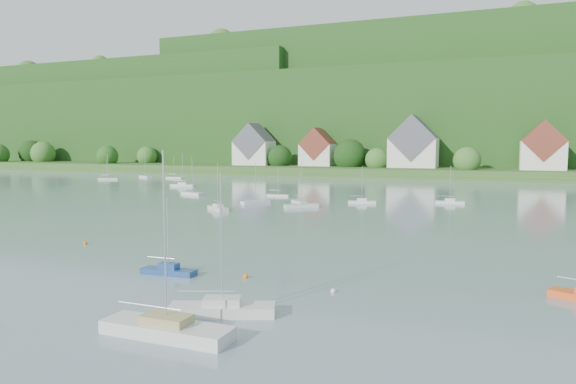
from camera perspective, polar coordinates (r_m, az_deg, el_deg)
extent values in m
cube|color=#2D4F1D|center=(199.42, 12.43, 2.35)|extent=(600.00, 60.00, 3.00)
cube|color=#174416|center=(273.61, 15.10, 6.91)|extent=(620.00, 160.00, 40.00)
cube|color=#174416|center=(315.07, -13.72, 7.42)|extent=(200.00, 120.00, 52.00)
cube|color=#174416|center=(268.02, 17.16, 8.61)|extent=(240.00, 130.00, 60.00)
sphere|color=#306726|center=(267.59, -24.93, 3.78)|extent=(11.19, 11.19, 11.19)
sphere|color=#306726|center=(234.79, -15.00, 3.75)|extent=(8.61, 8.61, 8.61)
sphere|color=#1F4A16|center=(233.51, -18.92, 3.68)|extent=(9.03, 9.03, 9.03)
sphere|color=#306726|center=(184.71, 9.55, 3.47)|extent=(8.19, 8.19, 8.19)
sphere|color=#306726|center=(201.26, -3.00, 3.51)|extent=(6.49, 6.49, 6.49)
sphere|color=#306726|center=(189.21, 26.22, 3.44)|extent=(12.16, 12.16, 12.16)
sphere|color=#306726|center=(176.80, 18.76, 3.25)|extent=(8.73, 8.73, 8.73)
sphere|color=black|center=(197.78, -0.90, 3.76)|extent=(9.32, 9.32, 9.32)
sphere|color=black|center=(277.94, -25.14, 3.70)|extent=(9.50, 9.50, 9.50)
sphere|color=black|center=(279.98, -25.95, 3.83)|extent=(11.91, 11.91, 11.91)
sphere|color=black|center=(189.50, 6.69, 3.92)|extent=(11.92, 11.92, 11.92)
sphere|color=#306726|center=(274.74, -12.47, 13.63)|extent=(10.52, 10.52, 10.52)
sphere|color=#306726|center=(348.16, -26.21, 11.50)|extent=(13.75, 13.75, 13.75)
sphere|color=#1F4A16|center=(287.61, -2.44, 13.35)|extent=(10.29, 10.29, 10.29)
sphere|color=black|center=(340.74, -19.67, 11.78)|extent=(10.31, 10.31, 10.31)
sphere|color=black|center=(312.40, -20.60, 12.31)|extent=(8.14, 8.14, 8.14)
sphere|color=#306726|center=(335.97, -17.47, 11.85)|extent=(7.15, 7.15, 7.15)
sphere|color=black|center=(377.80, -25.86, 10.92)|extent=(11.66, 11.66, 11.66)
sphere|color=black|center=(270.57, -0.28, 13.76)|extent=(7.18, 7.18, 7.18)
sphere|color=#306726|center=(292.45, -19.62, 12.87)|extent=(8.89, 8.89, 8.89)
sphere|color=black|center=(339.66, -20.52, 11.77)|extent=(9.97, 9.97, 9.97)
sphere|color=#1F4A16|center=(256.43, 23.91, 15.83)|extent=(12.83, 12.83, 12.83)
sphere|color=#306726|center=(254.10, 5.05, 16.17)|extent=(8.18, 8.18, 8.18)
sphere|color=#1F4A16|center=(282.28, 15.65, 15.05)|extent=(12.73, 12.73, 12.73)
sphere|color=#1F4A16|center=(277.35, 28.30, 14.88)|extent=(14.65, 14.65, 14.65)
sphere|color=#306726|center=(233.15, 24.06, 16.91)|extent=(11.95, 11.95, 11.95)
sphere|color=#306726|center=(286.37, 5.54, 14.87)|extent=(7.07, 7.07, 7.07)
sphere|color=black|center=(247.30, 13.59, 16.35)|extent=(8.21, 8.21, 8.21)
sphere|color=#306726|center=(273.81, 10.18, 15.46)|extent=(12.24, 12.24, 12.24)
sphere|color=#306726|center=(269.88, -7.17, 15.70)|extent=(13.65, 13.65, 13.65)
sphere|color=#1F4A16|center=(270.41, 6.26, 11.77)|extent=(12.01, 12.01, 12.01)
sphere|color=black|center=(273.01, 14.36, 11.72)|extent=(15.72, 15.72, 15.72)
sphere|color=#1F4A16|center=(267.12, 17.40, 11.60)|extent=(10.54, 10.54, 10.54)
sphere|color=#1F4A16|center=(372.83, -15.78, 9.69)|extent=(8.18, 8.18, 8.18)
sphere|color=black|center=(355.26, -14.42, 9.97)|extent=(8.74, 8.74, 8.74)
sphere|color=black|center=(348.60, -18.64, 10.15)|extent=(15.38, 15.38, 15.38)
cube|color=silver|center=(203.33, -3.68, 4.20)|extent=(14.00, 10.00, 9.00)
cube|color=#535259|center=(203.31, -3.68, 5.47)|extent=(14.00, 10.40, 14.00)
cube|color=silver|center=(195.80, 3.21, 4.02)|extent=(12.00, 9.00, 8.00)
cube|color=brown|center=(195.76, 3.22, 5.19)|extent=(12.00, 9.36, 12.00)
cube|color=silver|center=(186.59, 13.38, 4.14)|extent=(16.00, 11.00, 10.00)
cube|color=#535259|center=(186.57, 13.41, 5.67)|extent=(16.00, 11.44, 16.00)
cube|color=silver|center=(183.00, 25.79, 3.59)|extent=(13.00, 10.00, 9.00)
cube|color=brown|center=(182.97, 25.85, 4.99)|extent=(13.00, 10.40, 13.00)
cube|color=navy|center=(46.31, -12.78, -8.38)|extent=(4.88, 1.58, 0.48)
cube|color=navy|center=(46.19, -12.79, -7.79)|extent=(1.73, 1.02, 0.50)
cylinder|color=silver|center=(45.66, -12.86, -4.41)|extent=(0.10, 0.10, 6.03)
cylinder|color=silver|center=(46.43, -13.57, -6.92)|extent=(2.66, 0.20, 0.08)
cube|color=silver|center=(31.96, -12.97, -14.34)|extent=(7.93, 2.26, 0.79)
cube|color=tan|center=(31.76, -12.99, -13.24)|extent=(2.78, 1.57, 0.50)
cylinder|color=silver|center=(30.61, -13.17, -4.86)|extent=(0.10, 0.10, 9.90)
cylinder|color=silver|center=(32.23, -14.78, -11.79)|extent=(4.35, 0.10, 0.08)
cube|color=silver|center=(35.12, -7.12, -12.53)|extent=(7.03, 4.26, 0.68)
cube|color=silver|center=(34.95, -7.13, -11.61)|extent=(2.71, 2.11, 0.50)
cylinder|color=silver|center=(34.01, -7.21, -5.14)|extent=(0.10, 0.10, 8.51)
cylinder|color=silver|center=(34.91, -8.84, -10.54)|extent=(3.52, 1.44, 0.08)
sphere|color=orange|center=(44.25, -4.59, -9.23)|extent=(0.44, 0.44, 0.44)
sphere|color=orange|center=(62.56, -21.04, -5.29)|extent=(0.45, 0.45, 0.45)
sphere|color=white|center=(40.13, 4.89, -10.75)|extent=(0.38, 0.38, 0.38)
cube|color=silver|center=(91.76, 1.44, -1.51)|extent=(5.70, 4.96, 0.59)
cylinder|color=silver|center=(91.38, 1.44, 0.99)|extent=(0.10, 0.10, 7.42)
cylinder|color=silver|center=(91.36, 0.91, -0.78)|extent=(2.62, 2.07, 0.08)
cube|color=silver|center=(139.14, -11.30, 0.69)|extent=(6.64, 2.67, 0.65)
cube|color=silver|center=(139.09, -11.31, 0.93)|extent=(2.41, 1.56, 0.50)
cylinder|color=silver|center=(138.87, -11.33, 2.49)|extent=(0.10, 0.10, 8.06)
cylinder|color=silver|center=(139.46, -11.67, 1.20)|extent=(3.53, 0.56, 0.08)
cube|color=silver|center=(175.35, -18.98, 1.40)|extent=(4.91, 2.40, 0.47)
cylinder|color=silver|center=(175.18, -19.01, 2.44)|extent=(0.10, 0.10, 5.92)
cylinder|color=silver|center=(175.60, -19.20, 1.77)|extent=(2.55, 0.69, 0.08)
cube|color=silver|center=(110.79, -1.08, -0.38)|extent=(4.76, 1.82, 0.46)
cylinder|color=silver|center=(110.53, -1.09, 1.24)|extent=(0.10, 0.10, 5.81)
cylinder|color=silver|center=(110.88, -1.43, 0.21)|extent=(2.55, 0.37, 0.08)
cube|color=silver|center=(97.98, -3.52, -1.10)|extent=(4.47, 5.48, 0.56)
cylinder|color=silver|center=(97.63, -3.53, 1.10)|extent=(0.10, 0.10, 6.98)
cylinder|color=silver|center=(97.44, -3.95, -0.44)|extent=(1.82, 2.57, 0.08)
cube|color=silver|center=(98.91, 7.99, -1.09)|extent=(5.32, 2.54, 0.51)
cube|color=silver|center=(98.86, 8.00, -0.80)|extent=(1.97, 1.38, 0.50)
cylinder|color=silver|center=(98.60, 8.02, 0.91)|extent=(0.10, 0.10, 6.41)
cylinder|color=silver|center=(98.81, 7.56, -0.42)|extent=(2.77, 0.70, 0.08)
cube|color=silver|center=(171.71, -18.85, 1.34)|extent=(6.02, 4.21, 0.59)
cylinder|color=silver|center=(171.51, -18.89, 2.68)|extent=(0.10, 0.10, 7.40)
cylinder|color=silver|center=(171.85, -19.15, 1.74)|extent=(2.93, 1.58, 0.08)
cube|color=silver|center=(116.25, -10.28, -0.17)|extent=(6.34, 3.60, 0.61)
cylinder|color=silver|center=(115.95, -10.31, 1.86)|extent=(0.10, 0.10, 7.64)
cylinder|color=silver|center=(116.86, -10.57, 0.45)|extent=(3.21, 1.17, 0.08)
cube|color=silver|center=(88.73, -7.58, -1.78)|extent=(5.53, 5.03, 0.59)
cube|color=silver|center=(88.67, -7.58, -1.44)|extent=(2.31, 2.20, 0.50)
cylinder|color=silver|center=(88.34, -7.61, 0.76)|extent=(0.10, 0.10, 7.32)
cylinder|color=silver|center=(89.41, -7.79, -0.96)|extent=(2.51, 2.14, 0.08)
cube|color=silver|center=(102.06, 17.09, -1.08)|extent=(5.30, 1.92, 0.52)
cube|color=silver|center=(102.00, 17.10, -0.79)|extent=(1.90, 1.18, 0.50)
cylinder|color=silver|center=(101.75, 17.14, 0.88)|extent=(0.10, 0.10, 6.48)
cylinder|color=silver|center=(101.94, 16.67, -0.42)|extent=(2.85, 0.34, 0.08)
cube|color=silver|center=(179.56, -15.16, 1.61)|extent=(6.38, 4.63, 0.63)
cylinder|color=silver|center=(179.36, -15.19, 2.97)|extent=(0.10, 0.10, 7.90)
cylinder|color=silver|center=(180.36, -15.29, 2.01)|extent=(3.07, 1.77, 0.08)
cube|color=silver|center=(172.91, -12.19, 1.52)|extent=(5.53, 2.17, 0.54)
cylinder|color=silver|center=(172.73, -12.22, 2.73)|extent=(0.10, 0.10, 6.73)
cylinder|color=silver|center=(173.21, -12.44, 1.91)|extent=(2.95, 0.45, 0.08)
cube|color=silver|center=(98.47, 1.20, -1.09)|extent=(4.14, 4.12, 0.46)
cylinder|color=silver|center=(98.18, 1.20, 0.70)|extent=(0.10, 0.10, 5.70)
cylinder|color=silver|center=(98.97, 1.03, -0.40)|extent=(1.84, 1.82, 0.08)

